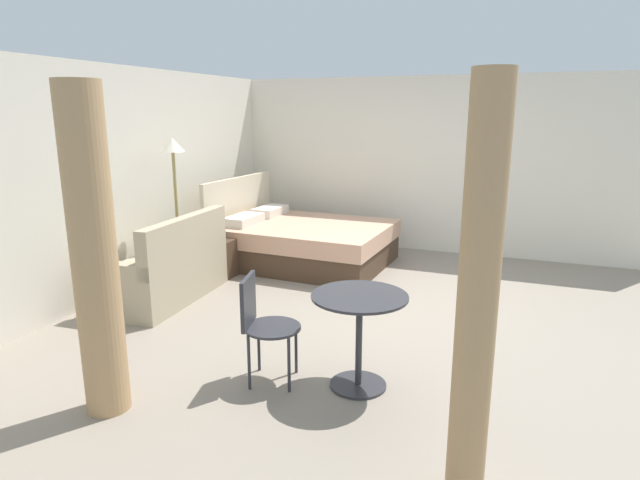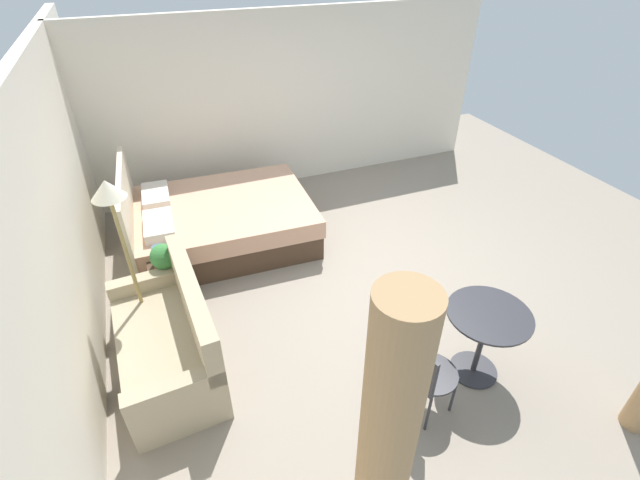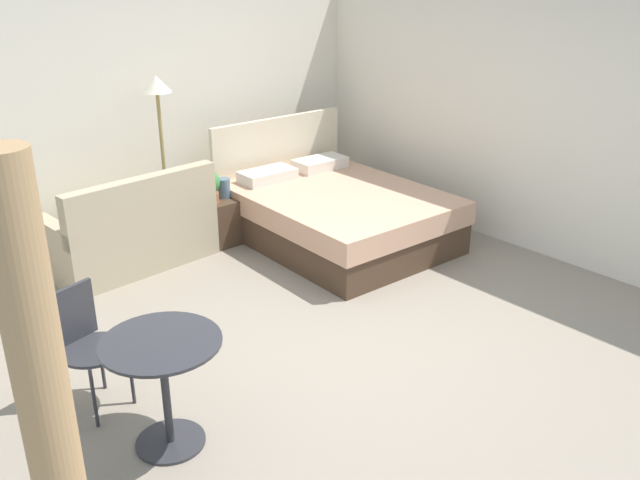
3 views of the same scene
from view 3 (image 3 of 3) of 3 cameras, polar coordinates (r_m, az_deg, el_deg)
The scene contains 12 objects.
ground_plane at distance 5.41m, azimuth 1.49°, elevation -8.62°, with size 8.53×9.09×0.02m, color gray.
wall_back at distance 7.32m, azimuth -15.04°, elevation 9.85°, with size 8.53×0.12×2.53m, color silver.
wall_right at distance 6.98m, azimuth 18.75°, elevation 8.83°, with size 0.12×6.09×2.53m, color silver.
bed at distance 7.15m, azimuth 1.27°, elevation 2.27°, with size 1.78×2.26×1.13m.
couch at distance 6.80m, azimuth -15.34°, elevation 0.41°, with size 1.57×0.86×0.95m.
nightstand at distance 7.16m, azimuth -8.50°, elevation 1.48°, with size 0.53×0.38×0.48m.
potted_plant at distance 6.96m, azimuth -9.37°, elevation 4.48°, with size 0.26×0.26×0.35m.
vase at distance 7.13m, azimuth -8.01°, elevation 4.32°, with size 0.14×0.14×0.20m.
floor_lamp at distance 6.87m, azimuth -13.20°, elevation 10.07°, with size 0.31×0.31×1.74m.
balcony_table at distance 4.23m, azimuth -12.87°, elevation -10.72°, with size 0.72×0.72×0.73m.
cafe_chair_near_window at distance 4.74m, azimuth -19.06°, elevation -7.62°, with size 0.52×0.52×0.84m.
curtain_left at distance 2.92m, azimuth -21.56°, elevation -14.44°, with size 0.20×0.20×2.23m.
Camera 3 is at (-3.15, -3.38, 2.80)m, focal length 38.46 mm.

